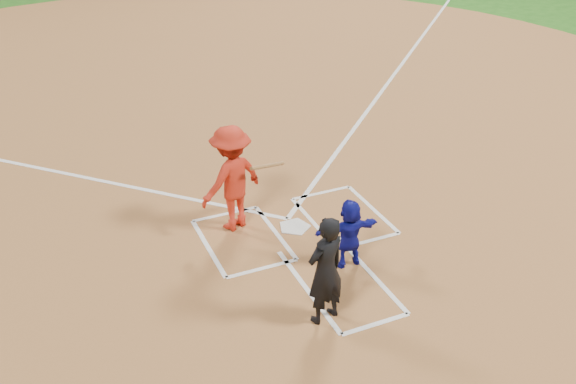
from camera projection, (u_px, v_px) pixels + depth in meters
name	position (u px, v px, depth m)	size (l,w,h in m)	color
ground	(294.00, 228.00, 11.33)	(120.00, 120.00, 0.00)	#205715
home_plate_dirt	(196.00, 110.00, 16.11)	(28.00, 28.00, 0.01)	#935B30
home_plate	(294.00, 227.00, 11.32)	(0.60, 0.60, 0.02)	silver
catcher	(349.00, 233.00, 10.09)	(1.08, 0.34, 1.16)	#121494
umpire	(325.00, 270.00, 8.79)	(0.61, 0.40, 1.68)	black
chalk_markings	(205.00, 120.00, 15.54)	(28.35, 17.32, 0.01)	white
batter_at_plate	(232.00, 178.00, 10.90)	(1.69, 1.10, 1.90)	red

